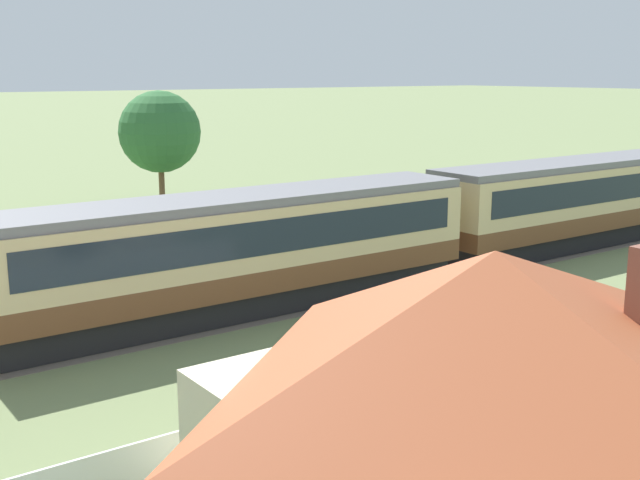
% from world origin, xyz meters
% --- Properties ---
extents(ground_plane, '(600.00, 600.00, 0.00)m').
position_xyz_m(ground_plane, '(0.00, 0.00, 0.00)').
color(ground_plane, '#707F51').
extents(passenger_train, '(91.90, 3.22, 4.02)m').
position_xyz_m(passenger_train, '(-22.98, -0.99, 2.23)').
color(passenger_train, brown).
rests_on(passenger_train, ground_plane).
extents(railway_track, '(142.54, 3.60, 0.04)m').
position_xyz_m(railway_track, '(-16.85, -0.99, 0.01)').
color(railway_track, '#665B51').
rests_on(railway_track, ground_plane).
extents(cottage_terracotta_roof_2, '(9.28, 7.56, 5.08)m').
position_xyz_m(cottage_terracotta_roof_2, '(-26.46, -15.04, 2.64)').
color(cottage_terracotta_roof_2, beige).
rests_on(cottage_terracotta_roof_2, ground_plane).
extents(yard_tree_0, '(4.86, 4.86, 6.94)m').
position_xyz_m(yard_tree_0, '(-16.36, 20.34, 4.51)').
color(yard_tree_0, brown).
rests_on(yard_tree_0, ground_plane).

